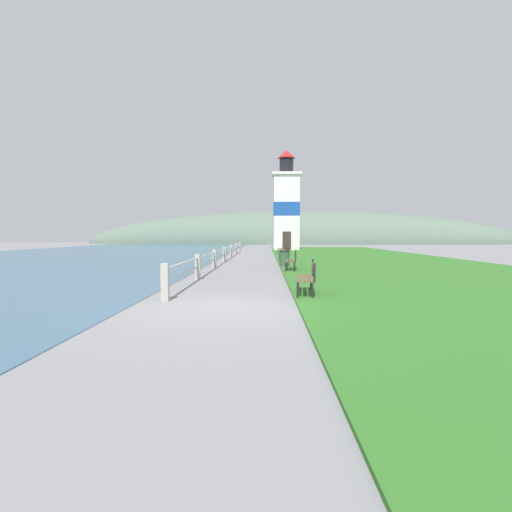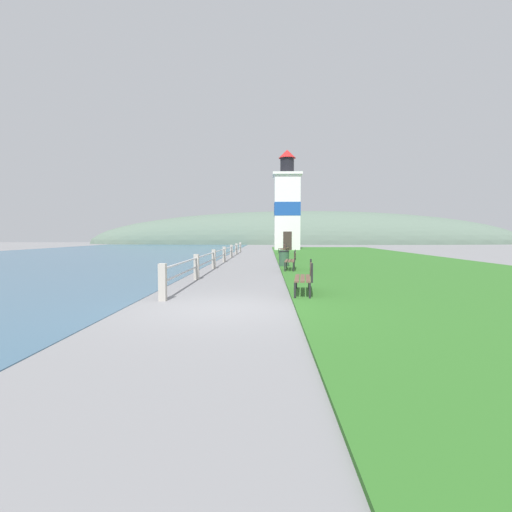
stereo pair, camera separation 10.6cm
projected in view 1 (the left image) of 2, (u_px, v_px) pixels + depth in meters
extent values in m
plane|color=slate|center=(224.00, 309.00, 8.87)|extent=(160.00, 160.00, 0.00)
cube|color=#2D6623|center=(369.00, 260.00, 25.95)|extent=(12.00, 51.88, 0.06)
cube|color=#385B75|center=(39.00, 260.00, 26.47)|extent=(24.00, 83.00, 0.01)
cube|color=#A8A399|center=(165.00, 282.00, 9.88)|extent=(0.18, 0.18, 0.93)
cube|color=#A8A399|center=(198.00, 267.00, 14.60)|extent=(0.18, 0.18, 0.93)
cube|color=#A8A399|center=(214.00, 259.00, 19.33)|extent=(0.18, 0.18, 0.93)
cube|color=#A8A399|center=(224.00, 254.00, 24.05)|extent=(0.18, 0.18, 0.93)
cube|color=#A8A399|center=(231.00, 251.00, 28.78)|extent=(0.18, 0.18, 0.93)
cube|color=#A8A399|center=(236.00, 249.00, 33.50)|extent=(0.18, 0.18, 0.93)
cube|color=#A8A399|center=(240.00, 247.00, 38.23)|extent=(0.18, 0.18, 0.93)
cylinder|color=#B2B2B7|center=(224.00, 249.00, 24.04)|extent=(0.06, 28.40, 0.06)
cylinder|color=#B2B2B7|center=(224.00, 254.00, 24.05)|extent=(0.06, 28.40, 0.06)
cube|color=brown|center=(299.00, 278.00, 10.81)|extent=(0.28, 1.79, 0.04)
cube|color=brown|center=(305.00, 278.00, 10.79)|extent=(0.28, 1.79, 0.04)
cube|color=brown|center=(310.00, 278.00, 10.78)|extent=(0.28, 1.79, 0.04)
cube|color=brown|center=(314.00, 267.00, 10.75)|extent=(0.22, 1.78, 0.11)
cube|color=brown|center=(314.00, 272.00, 10.76)|extent=(0.22, 1.78, 0.11)
cube|color=black|center=(297.00, 292.00, 9.97)|extent=(0.05, 0.05, 0.45)
cube|color=black|center=(298.00, 283.00, 11.69)|extent=(0.05, 0.05, 0.45)
cube|color=black|center=(312.00, 292.00, 9.92)|extent=(0.05, 0.05, 0.45)
cube|color=black|center=(311.00, 283.00, 11.64)|extent=(0.05, 0.05, 0.45)
cube|color=black|center=(315.00, 273.00, 9.89)|extent=(0.05, 0.05, 0.49)
cube|color=black|center=(313.00, 267.00, 11.61)|extent=(0.05, 0.05, 0.49)
cube|color=brown|center=(287.00, 261.00, 18.16)|extent=(0.27, 1.85, 0.04)
cube|color=brown|center=(290.00, 261.00, 18.14)|extent=(0.27, 1.85, 0.04)
cube|color=brown|center=(294.00, 261.00, 18.13)|extent=(0.27, 1.85, 0.04)
cube|color=brown|center=(296.00, 254.00, 18.10)|extent=(0.21, 1.85, 0.11)
cube|color=brown|center=(296.00, 257.00, 18.11)|extent=(0.21, 1.85, 0.11)
cube|color=black|center=(286.00, 268.00, 17.28)|extent=(0.05, 0.05, 0.45)
cube|color=black|center=(287.00, 264.00, 19.07)|extent=(0.05, 0.05, 0.45)
cube|color=black|center=(294.00, 268.00, 17.24)|extent=(0.05, 0.05, 0.45)
cube|color=black|center=(295.00, 265.00, 19.03)|extent=(0.05, 0.05, 0.45)
cube|color=black|center=(295.00, 257.00, 17.21)|extent=(0.05, 0.05, 0.49)
cube|color=black|center=(296.00, 255.00, 19.00)|extent=(0.05, 0.05, 0.49)
cube|color=brown|center=(282.00, 253.00, 25.73)|extent=(0.36, 1.93, 0.04)
cube|color=brown|center=(284.00, 253.00, 25.71)|extent=(0.36, 1.93, 0.04)
cube|color=brown|center=(286.00, 253.00, 25.69)|extent=(0.36, 1.93, 0.04)
cube|color=brown|center=(287.00, 248.00, 25.66)|extent=(0.30, 1.92, 0.11)
cube|color=brown|center=(287.00, 251.00, 25.67)|extent=(0.30, 1.92, 0.11)
cube|color=black|center=(280.00, 258.00, 24.83)|extent=(0.06, 0.06, 0.45)
cube|color=black|center=(282.00, 256.00, 26.68)|extent=(0.06, 0.06, 0.45)
cube|color=black|center=(285.00, 258.00, 24.77)|extent=(0.06, 0.06, 0.45)
cube|color=black|center=(288.00, 256.00, 26.62)|extent=(0.06, 0.06, 0.45)
cube|color=black|center=(286.00, 250.00, 24.74)|extent=(0.06, 0.06, 0.49)
cube|color=black|center=(288.00, 249.00, 26.59)|extent=(0.06, 0.06, 0.49)
cube|color=brown|center=(280.00, 249.00, 33.49)|extent=(0.26, 1.90, 0.04)
cube|color=brown|center=(282.00, 249.00, 33.49)|extent=(0.26, 1.90, 0.04)
cube|color=brown|center=(283.00, 249.00, 33.50)|extent=(0.26, 1.90, 0.04)
cube|color=brown|center=(284.00, 245.00, 33.49)|extent=(0.20, 1.89, 0.11)
cube|color=brown|center=(284.00, 247.00, 33.50)|extent=(0.20, 1.89, 0.11)
cube|color=black|center=(281.00, 252.00, 32.58)|extent=(0.05, 0.05, 0.45)
cube|color=black|center=(278.00, 251.00, 34.42)|extent=(0.05, 0.05, 0.45)
cube|color=black|center=(285.00, 252.00, 32.60)|extent=(0.05, 0.05, 0.45)
cube|color=black|center=(282.00, 251.00, 34.44)|extent=(0.05, 0.05, 0.45)
cube|color=black|center=(286.00, 246.00, 32.58)|extent=(0.05, 0.05, 0.49)
cube|color=black|center=(283.00, 246.00, 34.41)|extent=(0.05, 0.05, 0.49)
cube|color=white|center=(286.00, 213.00, 43.13)|extent=(2.70, 2.70, 7.99)
cube|color=#194799|center=(286.00, 209.00, 43.11)|extent=(2.74, 2.74, 1.44)
cube|color=white|center=(286.00, 175.00, 42.91)|extent=(3.11, 3.11, 0.25)
cylinder|color=black|center=(286.00, 166.00, 42.87)|extent=(1.49, 1.49, 1.64)
cone|color=red|center=(286.00, 154.00, 42.80)|extent=(1.86, 1.86, 0.90)
cube|color=#332823|center=(287.00, 241.00, 41.92)|extent=(0.90, 0.06, 2.00)
cylinder|color=#2D5138|center=(285.00, 259.00, 20.24)|extent=(0.50, 0.50, 0.80)
cylinder|color=black|center=(285.00, 251.00, 20.21)|extent=(0.54, 0.54, 0.04)
ellipsoid|color=#566B5B|center=(304.00, 244.00, 73.15)|extent=(80.00, 16.00, 12.00)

